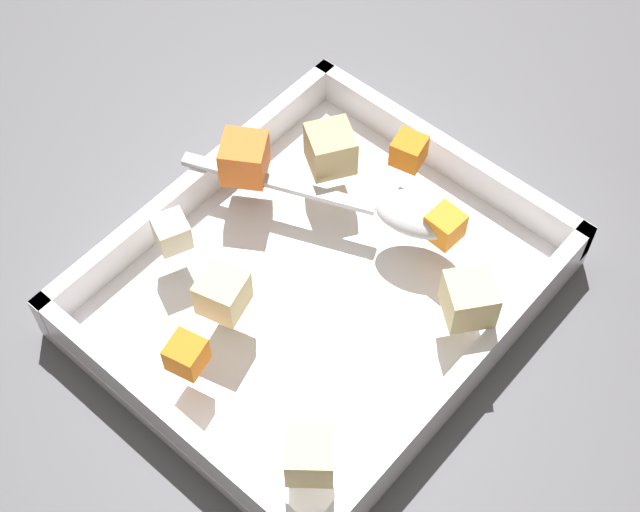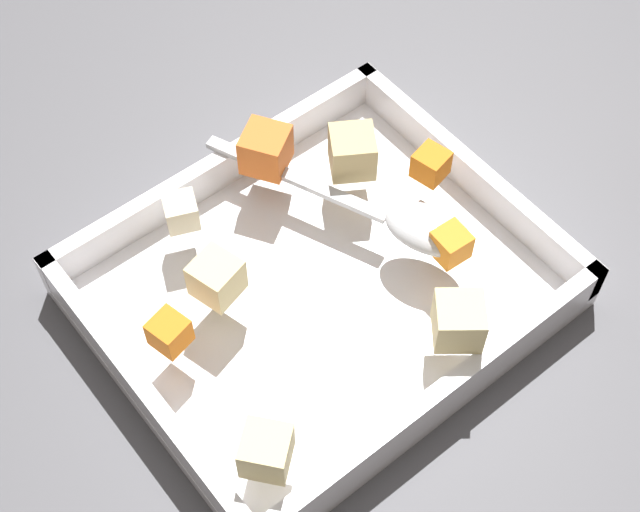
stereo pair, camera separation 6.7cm
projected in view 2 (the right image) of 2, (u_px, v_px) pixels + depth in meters
name	position (u px, v px, depth m)	size (l,w,h in m)	color
ground_plane	(324.00, 303.00, 0.72)	(4.00, 4.00, 0.00)	#4C4C51
baking_dish	(320.00, 288.00, 0.71)	(0.32, 0.27, 0.05)	silver
carrot_chunk_back_center	(169.00, 332.00, 0.64)	(0.02, 0.02, 0.02)	orange
carrot_chunk_center	(431.00, 164.00, 0.72)	(0.02, 0.02, 0.02)	orange
carrot_chunk_rim_edge	(451.00, 244.00, 0.68)	(0.02, 0.02, 0.02)	orange
carrot_chunk_mid_right	(266.00, 149.00, 0.72)	(0.03, 0.03, 0.03)	orange
potato_chunk_heap_side	(216.00, 278.00, 0.66)	(0.03, 0.03, 0.03)	#E0CC89
potato_chunk_front_center	(352.00, 152.00, 0.72)	(0.03, 0.03, 0.03)	tan
potato_chunk_under_handle	(459.00, 321.00, 0.64)	(0.03, 0.03, 0.03)	#E0CC89
potato_chunk_heap_top	(266.00, 451.00, 0.59)	(0.03, 0.03, 0.03)	#E0CC89
potato_chunk_near_left	(181.00, 212.00, 0.70)	(0.02, 0.02, 0.02)	beige
serving_spoon	(411.00, 223.00, 0.69)	(0.11, 0.21, 0.02)	silver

